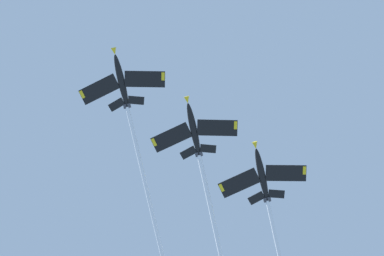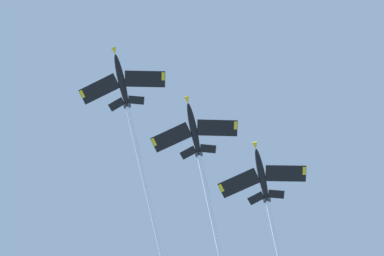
{
  "view_description": "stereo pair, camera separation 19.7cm",
  "coord_description": "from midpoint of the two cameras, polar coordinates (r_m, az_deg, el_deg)",
  "views": [
    {
      "loc": [
        56.65,
        -7.38,
        1.6
      ],
      "look_at": [
        7.33,
        13.54,
        128.74
      ],
      "focal_mm": 57.84,
      "sensor_mm": 36.0,
      "label": 1
    },
    {
      "loc": [
        56.57,
        -7.56,
        1.6
      ],
      "look_at": [
        7.33,
        13.54,
        128.74
      ],
      "focal_mm": 57.84,
      "sensor_mm": 36.0,
      "label": 2
    }
  ],
  "objects": [
    {
      "name": "jet_second",
      "position": [
        140.41,
        1.29,
        -5.21
      ],
      "size": [
        43.11,
        34.8,
        16.54
      ],
      "color": "black"
    },
    {
      "name": "jet_lead",
      "position": [
        139.97,
        -5.46,
        -0.1
      ],
      "size": [
        41.92,
        34.21,
        15.43
      ],
      "color": "black"
    },
    {
      "name": "jet_third",
      "position": [
        140.84,
        7.3,
        -7.96
      ],
      "size": [
        40.83,
        33.64,
        15.26
      ],
      "color": "black"
    }
  ]
}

